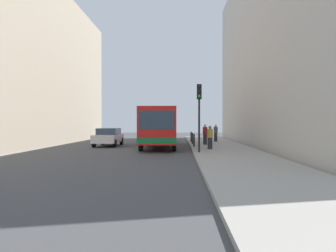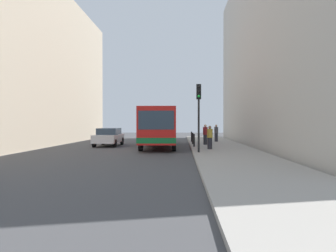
# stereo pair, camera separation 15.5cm
# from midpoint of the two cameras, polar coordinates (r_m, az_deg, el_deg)

# --- Properties ---
(ground_plane) EXTENTS (80.00, 80.00, 0.00)m
(ground_plane) POSITION_cam_midpoint_polar(r_m,az_deg,el_deg) (21.95, -4.33, -4.46)
(ground_plane) COLOR #424244
(sidewalk) EXTENTS (4.40, 40.00, 0.15)m
(sidewalk) POSITION_cam_midpoint_polar(r_m,az_deg,el_deg) (22.01, 9.82, -4.26)
(sidewalk) COLOR #9E9991
(sidewalk) RESTS_ON ground
(building_left) EXTENTS (7.00, 32.00, 13.90)m
(building_left) POSITION_cam_midpoint_polar(r_m,az_deg,el_deg) (29.69, -26.42, 10.26)
(building_left) COLOR #B2A38C
(building_left) RESTS_ON ground
(building_right) EXTENTS (7.00, 32.00, 16.44)m
(building_right) POSITION_cam_midpoint_polar(r_m,az_deg,el_deg) (27.99, 21.52, 13.53)
(building_right) COLOR #BCB7AD
(building_right) RESTS_ON ground
(bus) EXTENTS (2.88, 11.10, 3.00)m
(bus) POSITION_cam_midpoint_polar(r_m,az_deg,el_deg) (25.50, -1.76, 0.13)
(bus) COLOR red
(bus) RESTS_ON ground
(car_beside_bus) EXTENTS (1.86, 4.40, 1.48)m
(car_beside_bus) POSITION_cam_midpoint_polar(r_m,az_deg,el_deg) (26.84, -10.82, -1.87)
(car_beside_bus) COLOR silver
(car_beside_bus) RESTS_ON ground
(traffic_light) EXTENTS (0.28, 0.33, 4.10)m
(traffic_light) POSITION_cam_midpoint_polar(r_m,az_deg,el_deg) (19.15, 5.41, 3.80)
(traffic_light) COLOR black
(traffic_light) RESTS_ON sidewalk
(bollard_near) EXTENTS (0.11, 0.11, 0.95)m
(bollard_near) POSITION_cam_midpoint_polar(r_m,az_deg,el_deg) (23.60, 4.53, -2.58)
(bollard_near) COLOR black
(bollard_near) RESTS_ON sidewalk
(bollard_mid) EXTENTS (0.11, 0.11, 0.95)m
(bollard_mid) POSITION_cam_midpoint_polar(r_m,az_deg,el_deg) (26.63, 4.25, -2.22)
(bollard_mid) COLOR black
(bollard_mid) RESTS_ON sidewalk
(bollard_far) EXTENTS (0.11, 0.11, 0.95)m
(bollard_far) POSITION_cam_midpoint_polar(r_m,az_deg,el_deg) (29.68, 4.02, -1.93)
(bollard_far) COLOR black
(bollard_far) RESTS_ON sidewalk
(pedestrian_near_signal) EXTENTS (0.38, 0.38, 1.58)m
(pedestrian_near_signal) POSITION_cam_midpoint_polar(r_m,az_deg,el_deg) (21.57, 7.37, -2.07)
(pedestrian_near_signal) COLOR #26262D
(pedestrian_near_signal) RESTS_ON sidewalk
(pedestrian_mid_sidewalk) EXTENTS (0.38, 0.38, 1.65)m
(pedestrian_mid_sidewalk) POSITION_cam_midpoint_polar(r_m,az_deg,el_deg) (25.90, 6.53, -1.54)
(pedestrian_mid_sidewalk) COLOR #26262D
(pedestrian_mid_sidewalk) RESTS_ON sidewalk
(pedestrian_far_sidewalk) EXTENTS (0.38, 0.38, 1.60)m
(pedestrian_far_sidewalk) POSITION_cam_midpoint_polar(r_m,az_deg,el_deg) (30.35, 8.44, -1.28)
(pedestrian_far_sidewalk) COLOR #26262D
(pedestrian_far_sidewalk) RESTS_ON sidewalk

